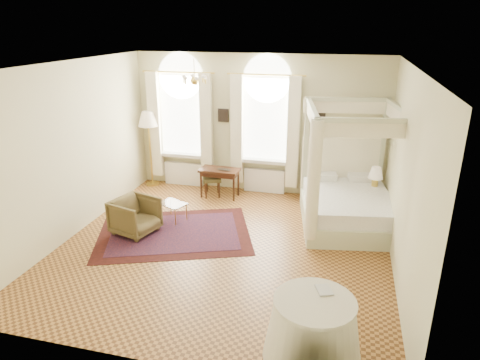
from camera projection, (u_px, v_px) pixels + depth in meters
The scene contains 18 objects.
ground at pixel (224, 247), 7.99m from camera, with size 6.00×6.00×0.00m, color #A36C2F.
room_walls at pixel (222, 145), 7.31m from camera, with size 6.00×6.00×6.00m.
window_left at pixel (181, 129), 10.53m from camera, with size 1.62×0.27×3.29m.
window_right at pixel (265, 134), 10.05m from camera, with size 1.62×0.27×3.29m.
chandelier at pixel (194, 79), 8.29m from camera, with size 0.51×0.45×0.50m.
wall_pictures at pixel (262, 116), 10.02m from camera, with size 2.54×0.03×0.39m.
canopy_bed at pixel (348, 200), 8.68m from camera, with size 2.21×2.55×2.46m.
nightstand at pixel (371, 200), 9.26m from camera, with size 0.45×0.41×0.64m, color #361E0E.
nightstand_lamp at pixel (376, 174), 9.00m from camera, with size 0.31×0.31×0.45m.
writing_desk at pixel (220, 173), 10.12m from camera, with size 0.95×0.52×0.69m.
laptop at pixel (225, 169), 10.03m from camera, with size 0.32×0.21×0.03m, color black.
stool at pixel (212, 180), 10.23m from camera, with size 0.54×0.54×0.48m.
armchair at pixel (135, 216), 8.42m from camera, with size 0.77×0.79×0.72m, color #4D3F21.
coffee_table at pixel (173, 205), 8.98m from camera, with size 0.68×0.59×0.38m.
floor_lamp at pixel (148, 123), 10.51m from camera, with size 0.49×0.49×1.91m.
oriental_rug at pixel (174, 233), 8.51m from camera, with size 3.51×3.04×0.01m.
side_table at pixel (313, 330), 5.23m from camera, with size 1.22×1.22×0.83m.
book at pixel (317, 291), 5.25m from camera, with size 0.18×0.24×0.02m, color black.
Camera 1 is at (2.03, -6.78, 3.94)m, focal length 32.00 mm.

